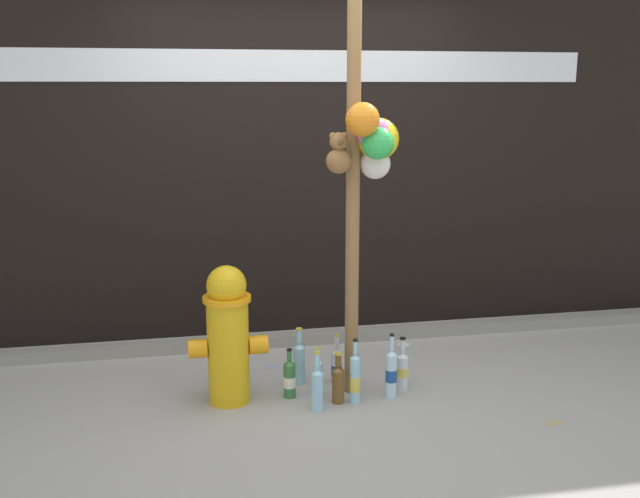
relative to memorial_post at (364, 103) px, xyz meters
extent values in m
plane|color=#9E9B93|center=(-0.20, -0.16, -1.76)|extent=(14.00, 14.00, 0.00)
cube|color=black|center=(-0.20, 1.36, -0.08)|extent=(10.00, 0.20, 3.36)
cube|color=silver|center=(-0.61, 1.26, 0.24)|extent=(5.25, 0.01, 0.22)
cube|color=gray|center=(-0.20, 0.94, -1.72)|extent=(8.00, 0.12, 0.08)
cylinder|color=olive|center=(-0.05, 0.05, -0.27)|extent=(0.08, 0.08, 2.99)
sphere|color=#D66BB2|center=(0.04, -0.04, -0.16)|extent=(0.19, 0.19, 0.19)
sphere|color=green|center=(0.05, -0.11, -0.22)|extent=(0.18, 0.18, 0.18)
sphere|color=yellow|center=(0.09, 0.02, -0.20)|extent=(0.24, 0.24, 0.24)
sphere|color=orange|center=(-0.04, -0.14, -0.08)|extent=(0.19, 0.19, 0.19)
sphere|color=brown|center=(-0.16, -0.03, -0.32)|extent=(0.14, 0.14, 0.14)
sphere|color=brown|center=(-0.16, -0.03, -0.21)|extent=(0.10, 0.10, 0.10)
sphere|color=brown|center=(-0.19, -0.03, -0.18)|extent=(0.04, 0.04, 0.04)
sphere|color=brown|center=(-0.12, -0.03, -0.18)|extent=(0.04, 0.04, 0.04)
sphere|color=brown|center=(-0.16, -0.08, -0.21)|extent=(0.04, 0.04, 0.04)
sphere|color=silver|center=(0.08, 0.04, -0.35)|extent=(0.18, 0.18, 0.18)
sphere|color=silver|center=(0.08, 0.04, -0.21)|extent=(0.13, 0.13, 0.13)
sphere|color=silver|center=(0.04, 0.04, -0.17)|extent=(0.05, 0.05, 0.05)
sphere|color=silver|center=(0.12, 0.04, -0.17)|extent=(0.05, 0.05, 0.05)
sphere|color=#9D9992|center=(0.08, -0.02, -0.21)|extent=(0.05, 0.05, 0.05)
cylinder|color=gold|center=(-0.80, 0.04, -1.45)|extent=(0.25, 0.25, 0.63)
cylinder|color=orange|center=(-0.80, 0.04, -1.12)|extent=(0.28, 0.28, 0.03)
sphere|color=gold|center=(-0.80, 0.04, -1.04)|extent=(0.23, 0.23, 0.23)
cylinder|color=orange|center=(-0.98, 0.04, -1.41)|extent=(0.11, 0.11, 0.11)
cylinder|color=orange|center=(-0.62, 0.04, -1.41)|extent=(0.11, 0.11, 0.11)
cylinder|color=#93CCE0|center=(-0.07, -0.13, -1.62)|extent=(0.06, 0.06, 0.28)
cone|color=#93CCE0|center=(-0.07, -0.13, -1.46)|extent=(0.06, 0.06, 0.03)
cylinder|color=#93CCE0|center=(-0.07, -0.13, -1.41)|extent=(0.03, 0.03, 0.08)
cylinder|color=#D8C64C|center=(-0.07, -0.13, -1.64)|extent=(0.07, 0.07, 0.09)
cylinder|color=black|center=(-0.07, -0.13, -1.37)|extent=(0.03, 0.03, 0.01)
cylinder|color=#B2DBEA|center=(-0.27, 0.00, -1.65)|extent=(0.06, 0.06, 0.22)
cone|color=#B2DBEA|center=(-0.27, 0.00, -1.53)|extent=(0.06, 0.06, 0.02)
cylinder|color=#B2DBEA|center=(-0.27, 0.00, -1.49)|extent=(0.02, 0.02, 0.06)
cylinder|color=#1E478C|center=(-0.27, 0.00, -1.66)|extent=(0.06, 0.06, 0.08)
cylinder|color=gold|center=(-0.27, 0.00, -1.45)|extent=(0.03, 0.03, 0.01)
cylinder|color=silver|center=(0.27, 0.01, -1.65)|extent=(0.08, 0.08, 0.21)
cone|color=silver|center=(0.27, 0.01, -1.53)|extent=(0.08, 0.08, 0.03)
cylinder|color=silver|center=(0.27, 0.01, -1.47)|extent=(0.03, 0.03, 0.08)
cylinder|color=#D8C64C|center=(0.27, 0.01, -1.64)|extent=(0.08, 0.08, 0.06)
cylinder|color=black|center=(0.27, 0.01, -1.43)|extent=(0.04, 0.04, 0.01)
cylinder|color=brown|center=(-0.17, -0.11, -1.66)|extent=(0.07, 0.07, 0.20)
cone|color=brown|center=(-0.17, -0.11, -1.54)|extent=(0.07, 0.07, 0.03)
cylinder|color=brown|center=(-0.17, -0.11, -1.49)|extent=(0.04, 0.04, 0.07)
cylinder|color=gold|center=(-0.17, -0.11, -1.45)|extent=(0.04, 0.04, 0.01)
cylinder|color=#337038|center=(-0.44, 0.03, -1.65)|extent=(0.07, 0.07, 0.21)
cone|color=#337038|center=(-0.44, 0.03, -1.54)|extent=(0.07, 0.07, 0.03)
cylinder|color=#337038|center=(-0.44, 0.03, -1.49)|extent=(0.03, 0.03, 0.06)
cylinder|color=silver|center=(-0.44, 0.03, -1.66)|extent=(0.08, 0.08, 0.07)
cylinder|color=black|center=(-0.44, 0.03, -1.46)|extent=(0.03, 0.03, 0.01)
cylinder|color=#93CCE0|center=(-0.31, -0.19, -1.64)|extent=(0.07, 0.07, 0.23)
cone|color=#93CCE0|center=(-0.31, -0.19, -1.52)|extent=(0.07, 0.07, 0.03)
cylinder|color=#93CCE0|center=(-0.31, -0.19, -1.46)|extent=(0.03, 0.03, 0.09)
cylinder|color=gold|center=(-0.31, -0.19, -1.40)|extent=(0.03, 0.03, 0.01)
cylinder|color=silver|center=(-0.11, 0.20, -1.66)|extent=(0.07, 0.07, 0.20)
cone|color=silver|center=(-0.11, 0.20, -1.55)|extent=(0.07, 0.07, 0.03)
cylinder|color=silver|center=(-0.11, 0.20, -1.49)|extent=(0.03, 0.03, 0.08)
cylinder|color=#1E478C|center=(-0.11, 0.20, -1.68)|extent=(0.07, 0.07, 0.07)
cylinder|color=gold|center=(-0.11, 0.20, -1.44)|extent=(0.03, 0.03, 0.01)
cylinder|color=#B2DBEA|center=(0.17, -0.09, -1.62)|extent=(0.07, 0.07, 0.27)
cone|color=#B2DBEA|center=(0.17, -0.09, -1.47)|extent=(0.07, 0.07, 0.03)
cylinder|color=#B2DBEA|center=(0.17, -0.09, -1.41)|extent=(0.02, 0.02, 0.09)
cylinder|color=#1E478C|center=(0.17, -0.09, -1.62)|extent=(0.07, 0.07, 0.08)
cylinder|color=black|center=(0.17, -0.09, -1.36)|extent=(0.03, 0.03, 0.01)
cylinder|color=#93CCE0|center=(-0.35, 0.22, -1.64)|extent=(0.08, 0.08, 0.24)
cone|color=#93CCE0|center=(-0.35, 0.22, -1.50)|extent=(0.08, 0.08, 0.03)
cylinder|color=#93CCE0|center=(-0.35, 0.22, -1.45)|extent=(0.04, 0.04, 0.09)
cylinder|color=gold|center=(-0.35, 0.22, -1.40)|extent=(0.04, 0.04, 0.01)
cube|color=#8C99B2|center=(-0.48, 0.53, -1.76)|extent=(0.09, 0.07, 0.01)
cube|color=tan|center=(0.97, -0.61, -1.76)|extent=(0.12, 0.09, 0.01)
cube|color=silver|center=(0.52, 0.78, -1.76)|extent=(0.10, 0.10, 0.01)
camera|label=1|loc=(-1.05, -4.09, 0.10)|focal=41.05mm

